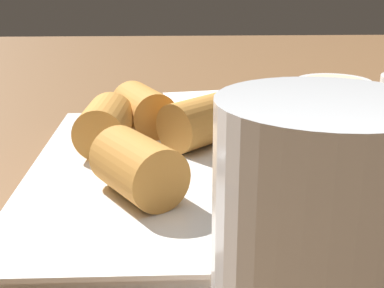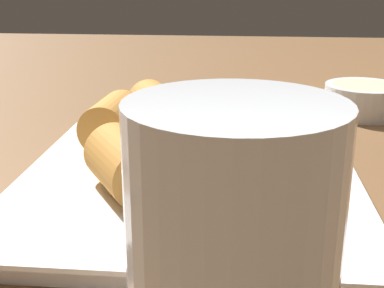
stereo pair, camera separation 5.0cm
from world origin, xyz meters
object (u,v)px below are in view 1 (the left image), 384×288
(dipping_bowl_near, at_px, (333,94))
(napkin, at_px, (215,105))
(drinking_glass, at_px, (314,265))
(serving_plate, at_px, (192,174))

(dipping_bowl_near, xyz_separation_m, napkin, (-0.01, -0.13, -0.02))
(dipping_bowl_near, distance_m, drinking_glass, 0.45)
(serving_plate, xyz_separation_m, dipping_bowl_near, (-0.21, 0.17, 0.01))
(serving_plate, height_order, drinking_glass, drinking_glass)
(dipping_bowl_near, bearing_deg, napkin, -95.94)
(dipping_bowl_near, bearing_deg, serving_plate, -38.69)
(dipping_bowl_near, relative_size, drinking_glass, 0.71)
(dipping_bowl_near, height_order, napkin, dipping_bowl_near)
(serving_plate, distance_m, dipping_bowl_near, 0.27)
(serving_plate, relative_size, drinking_glass, 2.55)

